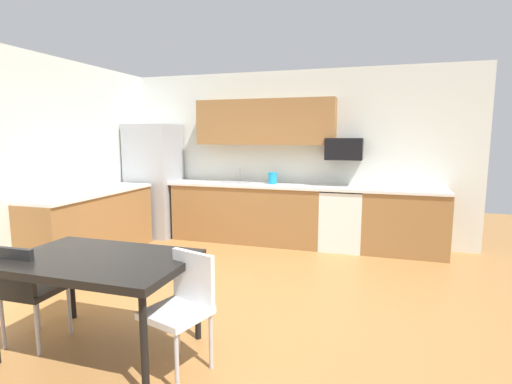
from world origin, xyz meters
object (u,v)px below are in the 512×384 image
(chair_far_side, at_px, (27,286))
(kettle, at_px, (273,179))
(dining_table, at_px, (99,265))
(refrigerator, at_px, (155,180))
(microwave, at_px, (344,149))
(oven_range, at_px, (341,219))
(chair_near_table, at_px, (183,302))

(chair_far_side, distance_m, kettle, 3.81)
(dining_table, bearing_deg, refrigerator, 115.06)
(microwave, distance_m, chair_far_side, 4.36)
(chair_far_side, bearing_deg, oven_range, 59.10)
(microwave, distance_m, kettle, 1.18)
(chair_near_table, xyz_separation_m, kettle, (-0.27, 3.53, 0.52))
(dining_table, relative_size, kettle, 7.00)
(microwave, height_order, chair_far_side, microwave)
(kettle, bearing_deg, dining_table, -97.38)
(oven_range, bearing_deg, microwave, 90.00)
(oven_range, xyz_separation_m, kettle, (-1.08, 0.05, 0.56))
(dining_table, bearing_deg, chair_near_table, -1.47)
(chair_far_side, xyz_separation_m, kettle, (1.05, 3.62, 0.52))
(chair_near_table, bearing_deg, refrigerator, 124.18)
(chair_far_side, bearing_deg, microwave, 59.79)
(chair_far_side, height_order, kettle, kettle)
(microwave, relative_size, chair_near_table, 0.64)
(chair_near_table, height_order, kettle, kettle)
(chair_far_side, bearing_deg, kettle, 73.78)
(dining_table, xyz_separation_m, chair_near_table, (0.73, -0.02, -0.20))
(oven_range, bearing_deg, refrigerator, -178.53)
(microwave, relative_size, kettle, 2.70)
(kettle, bearing_deg, refrigerator, -176.34)
(refrigerator, relative_size, chair_near_table, 2.20)
(microwave, distance_m, chair_near_table, 3.80)
(dining_table, bearing_deg, kettle, 82.62)
(kettle, bearing_deg, microwave, 2.64)
(refrigerator, relative_size, microwave, 3.47)
(microwave, bearing_deg, dining_table, -113.39)
(refrigerator, bearing_deg, kettle, 3.66)
(microwave, bearing_deg, refrigerator, -176.70)
(refrigerator, bearing_deg, dining_table, -64.94)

